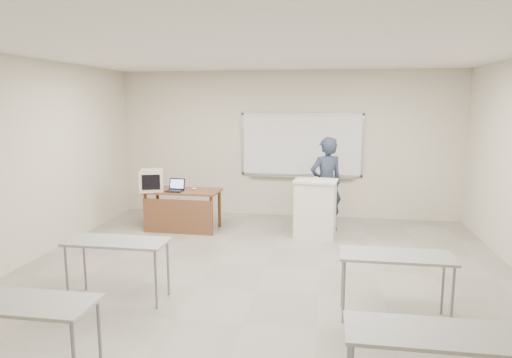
% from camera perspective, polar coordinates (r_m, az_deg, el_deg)
% --- Properties ---
extents(floor, '(7.00, 8.00, 0.01)m').
position_cam_1_polar(floor, '(5.93, 0.08, -13.81)').
color(floor, gray).
rests_on(floor, ground).
extents(whiteboard, '(2.48, 0.10, 1.31)m').
position_cam_1_polar(whiteboard, '(9.40, 5.70, 4.17)').
color(whiteboard, white).
rests_on(whiteboard, floor).
extents(student_desks, '(4.40, 2.20, 0.73)m').
position_cam_1_polar(student_desks, '(4.44, -2.72, -12.57)').
color(student_desks, gray).
rests_on(student_desks, floor).
extents(instructor_desk, '(1.36, 0.68, 0.75)m').
position_cam_1_polar(instructor_desk, '(8.50, -9.33, -2.93)').
color(instructor_desk, brown).
rests_on(instructor_desk, floor).
extents(podium, '(0.73, 0.53, 1.02)m').
position_cam_1_polar(podium, '(8.09, 7.41, -3.65)').
color(podium, white).
rests_on(podium, floor).
extents(crt_monitor, '(0.42, 0.47, 0.40)m').
position_cam_1_polar(crt_monitor, '(8.60, -12.92, -0.14)').
color(crt_monitor, beige).
rests_on(crt_monitor, instructor_desk).
extents(laptop, '(0.30, 0.28, 0.22)m').
position_cam_1_polar(laptop, '(8.46, -10.06, -1.13)').
color(laptop, black).
rests_on(laptop, instructor_desk).
extents(mouse, '(0.11, 0.08, 0.04)m').
position_cam_1_polar(mouse, '(8.54, -7.76, -1.21)').
color(mouse, '#BBBCC3').
rests_on(mouse, instructor_desk).
extents(keyboard, '(0.43, 0.25, 0.02)m').
position_cam_1_polar(keyboard, '(8.07, 6.44, 0.10)').
color(keyboard, beige).
rests_on(keyboard, podium).
extents(presenter, '(0.76, 0.66, 1.74)m').
position_cam_1_polar(presenter, '(8.46, 8.75, -0.65)').
color(presenter, black).
rests_on(presenter, floor).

